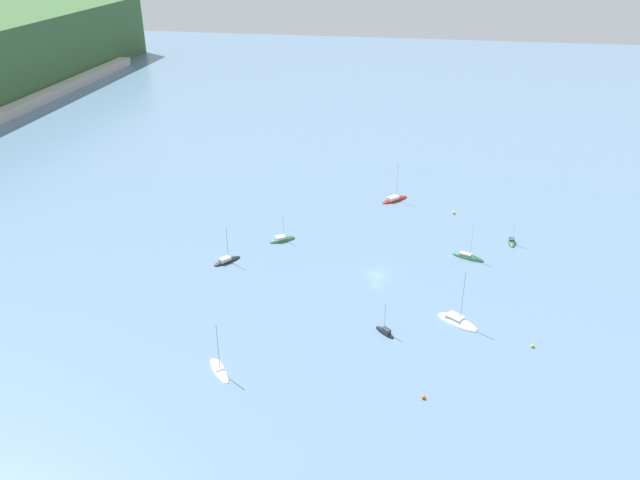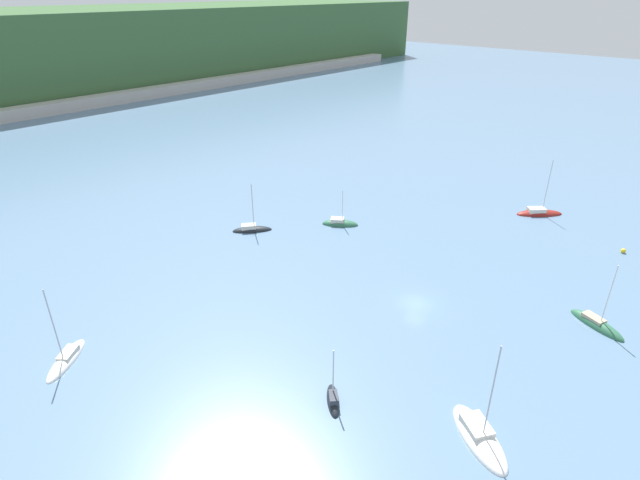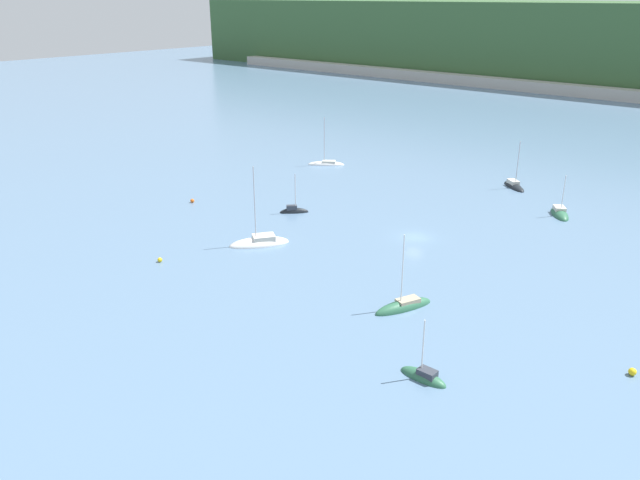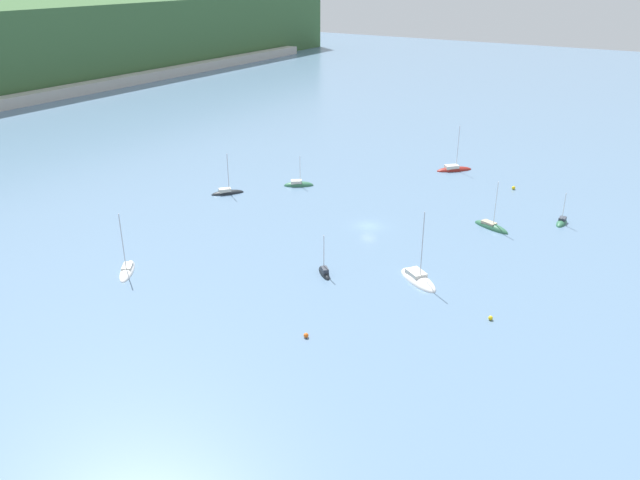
{
  "view_description": "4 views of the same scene",
  "coord_description": "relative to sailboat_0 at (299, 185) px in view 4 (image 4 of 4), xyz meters",
  "views": [
    {
      "loc": [
        -114.4,
        -8.02,
        66.94
      ],
      "look_at": [
        6.94,
        13.51,
        3.59
      ],
      "focal_mm": 35.0,
      "sensor_mm": 36.0,
      "label": 1
    },
    {
      "loc": [
        -49.38,
        -27.73,
        37.58
      ],
      "look_at": [
        -0.46,
        16.83,
        3.88
      ],
      "focal_mm": 28.0,
      "sensor_mm": 36.0,
      "label": 2
    },
    {
      "loc": [
        44.39,
        -72.06,
        32.63
      ],
      "look_at": [
        -5.98,
        -13.95,
        2.21
      ],
      "focal_mm": 35.0,
      "sensor_mm": 36.0,
      "label": 3
    },
    {
      "loc": [
        -93.3,
        -48.28,
        43.4
      ],
      "look_at": [
        -15.27,
        0.79,
        2.71
      ],
      "focal_mm": 35.0,
      "sensor_mm": 36.0,
      "label": 4
    }
  ],
  "objects": [
    {
      "name": "sailboat_7",
      "position": [
        -26.99,
        -39.84,
        0.01
      ],
      "size": [
        7.21,
        8.69,
        12.2
      ],
      "rotation": [
        0.0,
        0.0,
        4.12
      ],
      "color": "white",
      "rests_on": "ground_plane"
    },
    {
      "name": "sailboat_5",
      "position": [
        -48.19,
        -0.48,
        -0.01
      ],
      "size": [
        7.06,
        6.14,
        10.47
      ],
      "rotation": [
        0.0,
        0.0,
        3.81
      ],
      "color": "white",
      "rests_on": "ground_plane"
    },
    {
      "name": "sailboat_4",
      "position": [
        8.0,
        -52.87,
        0.01
      ],
      "size": [
        4.74,
        1.62,
        6.67
      ],
      "rotation": [
        0.0,
        0.0,
        3.15
      ],
      "color": "#2D6647",
      "rests_on": "ground_plane"
    },
    {
      "name": "mooring_buoy_0",
      "position": [
        -49.06,
        -34.21,
        0.23
      ],
      "size": [
        0.65,
        0.65,
        0.65
      ],
      "color": "orange",
      "rests_on": "ground_plane"
    },
    {
      "name": "mooring_buoy_1",
      "position": [
        -32.33,
        -52.71,
        0.21
      ],
      "size": [
        0.61,
        0.61,
        0.61
      ],
      "color": "yellow",
      "rests_on": "ground_plane"
    },
    {
      "name": "sailboat_2",
      "position": [
        -12.11,
        9.66,
        0.03
      ],
      "size": [
        6.51,
        5.88,
        9.24
      ],
      "rotation": [
        0.0,
        0.0,
        5.59
      ],
      "color": "black",
      "rests_on": "ground_plane"
    },
    {
      "name": "ground_plane",
      "position": [
        -11.98,
        -23.38,
        -0.09
      ],
      "size": [
        600.0,
        600.0,
        0.0
      ],
      "primitive_type": "plane",
      "color": "slate"
    },
    {
      "name": "mooring_buoy_2",
      "position": [
        22.2,
        -39.86,
        0.27
      ],
      "size": [
        0.73,
        0.73,
        0.73
      ],
      "color": "yellow",
      "rests_on": "ground_plane"
    },
    {
      "name": "sailboat_1",
      "position": [
        28.18,
        -24.31,
        0.03
      ],
      "size": [
        7.76,
        7.81,
        11.32
      ],
      "rotation": [
        0.0,
        0.0,
        5.49
      ],
      "color": "maroon",
      "rests_on": "ground_plane"
    },
    {
      "name": "sailboat_3",
      "position": [
        -1.05,
        -42.61,
        -0.02
      ],
      "size": [
        4.46,
        7.57,
        9.82
      ],
      "rotation": [
        0.0,
        0.0,
        4.34
      ],
      "color": "#2D6647",
      "rests_on": "ground_plane"
    },
    {
      "name": "sailboat_0",
      "position": [
        0.0,
        0.0,
        0.0
      ],
      "size": [
        5.55,
        6.52,
        7.48
      ],
      "rotation": [
        0.0,
        0.0,
        5.33
      ],
      "color": "#2D6647",
      "rests_on": "ground_plane"
    },
    {
      "name": "sailboat_6",
      "position": [
        -32.66,
        -26.77,
        0.04
      ],
      "size": [
        4.07,
        4.21,
        7.12
      ],
      "rotation": [
        0.0,
        0.0,
        0.82
      ],
      "color": "black",
      "rests_on": "ground_plane"
    }
  ]
}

